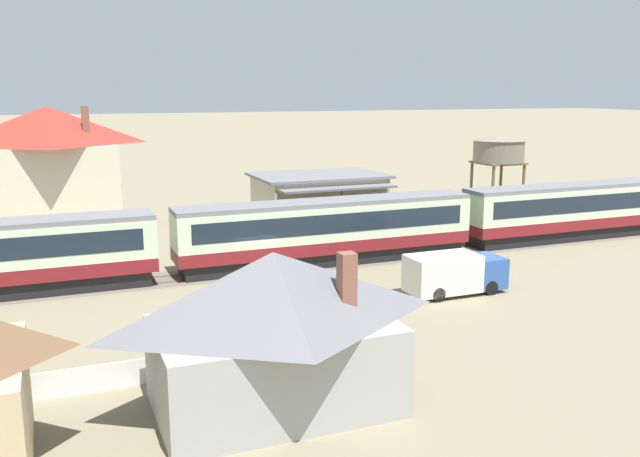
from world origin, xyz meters
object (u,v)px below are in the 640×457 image
object	(u,v)px
station_building	(319,204)
station_house_red_roof	(50,166)
water_tower	(499,150)
delivery_truck_blue	(454,273)
passenger_train	(331,228)
cottage_grey_roof_2	(274,328)

from	to	relation	value
station_building	station_house_red_roof	size ratio (longest dim) A/B	0.92
station_building	station_house_red_roof	bearing A→B (deg)	153.35
station_building	water_tower	size ratio (longest dim) A/B	1.42
station_building	water_tower	world-z (taller)	water_tower
station_building	delivery_truck_blue	size ratio (longest dim) A/B	1.77
water_tower	delivery_truck_blue	size ratio (longest dim) A/B	1.24
passenger_train	delivery_truck_blue	xyz separation A→B (m)	(3.64, -8.91, -1.14)
passenger_train	station_building	world-z (taller)	station_building
station_building	water_tower	xyz separation A→B (m)	(19.60, 3.68, 3.30)
station_house_red_roof	cottage_grey_roof_2	distance (m)	37.65
cottage_grey_roof_2	delivery_truck_blue	distance (m)	16.57
station_building	cottage_grey_roof_2	bearing A→B (deg)	-114.88
cottage_grey_roof_2	delivery_truck_blue	size ratio (longest dim) A/B	1.58
station_building	cottage_grey_roof_2	distance (m)	30.04
passenger_train	delivery_truck_blue	world-z (taller)	passenger_train
cottage_grey_roof_2	delivery_truck_blue	xyz separation A→B (m)	(13.55, 9.36, -1.79)
water_tower	cottage_grey_roof_2	xyz separation A→B (m)	(-32.23, -30.92, -2.71)
station_building	delivery_truck_blue	distance (m)	17.95
delivery_truck_blue	cottage_grey_roof_2	bearing A→B (deg)	-145.36
water_tower	delivery_truck_blue	world-z (taller)	water_tower
passenger_train	station_house_red_roof	world-z (taller)	station_house_red_roof
passenger_train	station_house_red_roof	xyz separation A→B (m)	(-16.66, 18.70, 2.81)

